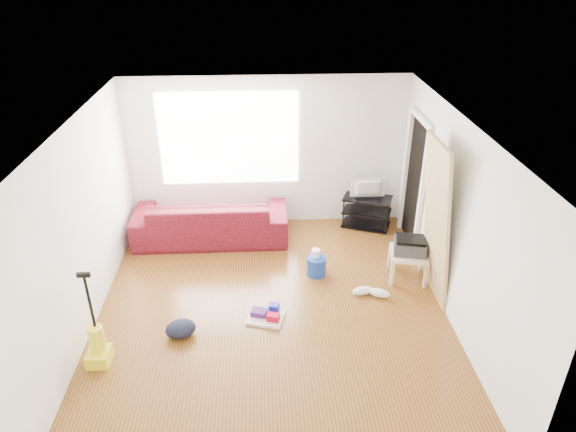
{
  "coord_description": "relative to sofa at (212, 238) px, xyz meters",
  "views": [
    {
      "loc": [
        -0.08,
        -5.33,
        4.25
      ],
      "look_at": [
        0.24,
        0.6,
        1.09
      ],
      "focal_mm": 32.0,
      "sensor_mm": 36.0,
      "label": 1
    }
  ],
  "objects": [
    {
      "name": "sneakers",
      "position": [
        2.28,
        -1.68,
        0.06
      ],
      "size": [
        0.53,
        0.27,
        0.12
      ],
      "rotation": [
        0.0,
        0.0,
        -0.24
      ],
      "color": "white",
      "rests_on": "ground"
    },
    {
      "name": "side_table",
      "position": [
        2.88,
        -1.26,
        0.35
      ],
      "size": [
        0.59,
        0.59,
        0.41
      ],
      "rotation": [
        0.0,
        0.0,
        -0.17
      ],
      "color": "beige",
      "rests_on": "ground"
    },
    {
      "name": "tv_stand",
      "position": [
        2.58,
        0.27,
        0.28
      ],
      "size": [
        0.88,
        0.7,
        0.53
      ],
      "rotation": [
        0.0,
        0.0,
        -0.38
      ],
      "color": "black",
      "rests_on": "ground"
    },
    {
      "name": "sofa",
      "position": [
        0.0,
        0.0,
        0.0
      ],
      "size": [
        2.43,
        0.95,
        0.71
      ],
      "primitive_type": "imported",
      "rotation": [
        0.0,
        0.0,
        3.14
      ],
      "color": "#3B050B",
      "rests_on": "ground"
    },
    {
      "name": "room",
      "position": [
        1.0,
        -1.8,
        1.25
      ],
      "size": [
        4.51,
        5.01,
        2.51
      ],
      "color": "#54330E",
      "rests_on": "ground"
    },
    {
      "name": "tv",
      "position": [
        2.58,
        0.27,
        0.7
      ],
      "size": [
        0.58,
        0.08,
        0.33
      ],
      "primitive_type": "imported",
      "rotation": [
        0.0,
        0.0,
        3.14
      ],
      "color": "black",
      "rests_on": "tv_stand"
    },
    {
      "name": "door_panel",
      "position": [
        3.06,
        -1.63,
        0.0
      ],
      "size": [
        0.27,
        0.88,
        2.19
      ],
      "primitive_type": "cube",
      "rotation": [
        0.0,
        -0.1,
        0.0
      ],
      "color": "olive",
      "rests_on": "ground"
    },
    {
      "name": "toilet_paper",
      "position": [
        1.58,
        -1.09,
        0.2
      ],
      "size": [
        0.12,
        0.12,
        0.11
      ],
      "primitive_type": "cylinder",
      "color": "white",
      "rests_on": "bucket"
    },
    {
      "name": "backpack",
      "position": [
        -0.2,
        -2.35,
        0.0
      ],
      "size": [
        0.44,
        0.39,
        0.2
      ],
      "primitive_type": "ellipsoid",
      "rotation": [
        0.0,
        0.0,
        0.3
      ],
      "color": "black",
      "rests_on": "ground"
    },
    {
      "name": "cleaning_tray",
      "position": [
        0.86,
        -2.08,
        0.05
      ],
      "size": [
        0.53,
        0.47,
        0.16
      ],
      "rotation": [
        0.0,
        0.0,
        -0.29
      ],
      "color": "silver",
      "rests_on": "ground"
    },
    {
      "name": "vacuum",
      "position": [
        -1.07,
        -2.73,
        0.22
      ],
      "size": [
        0.25,
        0.29,
        1.18
      ],
      "rotation": [
        0.0,
        0.0,
        -0.01
      ],
      "color": "yellow",
      "rests_on": "ground"
    },
    {
      "name": "printer",
      "position": [
        2.88,
        -1.26,
        0.53
      ],
      "size": [
        0.5,
        0.42,
        0.23
      ],
      "rotation": [
        0.0,
        0.0,
        -0.22
      ],
      "color": "#313138",
      "rests_on": "side_table"
    },
    {
      "name": "bucket",
      "position": [
        1.59,
        -1.12,
        0.0
      ],
      "size": [
        0.34,
        0.34,
        0.28
      ],
      "primitive_type": "cylinder",
      "rotation": [
        0.0,
        0.0,
        0.23
      ],
      "color": "navy",
      "rests_on": "ground"
    }
  ]
}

